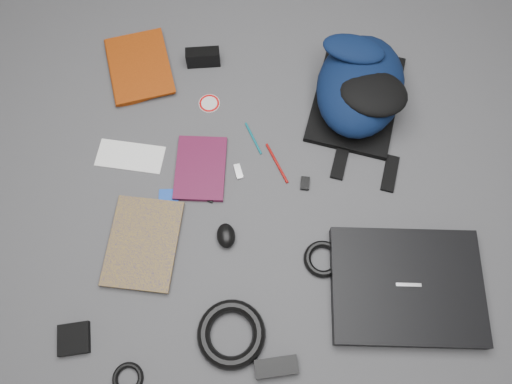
{
  "coord_description": "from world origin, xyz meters",
  "views": [
    {
      "loc": [
        -0.02,
        -0.56,
        1.4
      ],
      "look_at": [
        0.0,
        0.0,
        0.02
      ],
      "focal_mm": 35.0,
      "sensor_mm": 36.0,
      "label": 1
    }
  ],
  "objects_px": {
    "laptop": "(406,286)",
    "compact_camera": "(203,57)",
    "backpack": "(360,85)",
    "dvd_case": "(201,168)",
    "comic_book": "(109,240)",
    "mouse": "(226,236)",
    "textbook_red": "(110,73)",
    "power_brick": "(276,367)",
    "pouch": "(74,339)"
  },
  "relations": [
    {
      "from": "textbook_red",
      "to": "compact_camera",
      "type": "xyz_separation_m",
      "value": [
        0.31,
        0.04,
        0.02
      ]
    },
    {
      "from": "backpack",
      "to": "dvd_case",
      "type": "bearing_deg",
      "value": -138.24
    },
    {
      "from": "laptop",
      "to": "comic_book",
      "type": "height_order",
      "value": "laptop"
    },
    {
      "from": "mouse",
      "to": "comic_book",
      "type": "bearing_deg",
      "value": 173.64
    },
    {
      "from": "comic_book",
      "to": "mouse",
      "type": "distance_m",
      "value": 0.34
    },
    {
      "from": "textbook_red",
      "to": "backpack",
      "type": "bearing_deg",
      "value": -21.49
    },
    {
      "from": "laptop",
      "to": "power_brick",
      "type": "bearing_deg",
      "value": -148.43
    },
    {
      "from": "laptop",
      "to": "dvd_case",
      "type": "bearing_deg",
      "value": 149.55
    },
    {
      "from": "compact_camera",
      "to": "power_brick",
      "type": "relative_size",
      "value": 0.98
    },
    {
      "from": "backpack",
      "to": "compact_camera",
      "type": "xyz_separation_m",
      "value": [
        -0.49,
        0.17,
        -0.06
      ]
    },
    {
      "from": "comic_book",
      "to": "laptop",
      "type": "bearing_deg",
      "value": -2.85
    },
    {
      "from": "dvd_case",
      "to": "mouse",
      "type": "xyz_separation_m",
      "value": [
        0.07,
        -0.22,
        0.01
      ]
    },
    {
      "from": "comic_book",
      "to": "power_brick",
      "type": "xyz_separation_m",
      "value": [
        0.46,
        -0.37,
        0.0
      ]
    },
    {
      "from": "laptop",
      "to": "mouse",
      "type": "xyz_separation_m",
      "value": [
        -0.5,
        0.17,
        -0.0
      ]
    },
    {
      "from": "laptop",
      "to": "power_brick",
      "type": "relative_size",
      "value": 3.66
    },
    {
      "from": "mouse",
      "to": "pouch",
      "type": "relative_size",
      "value": 0.91
    },
    {
      "from": "laptop",
      "to": "compact_camera",
      "type": "bearing_deg",
      "value": 129.43
    },
    {
      "from": "comic_book",
      "to": "power_brick",
      "type": "height_order",
      "value": "power_brick"
    },
    {
      "from": "backpack",
      "to": "dvd_case",
      "type": "distance_m",
      "value": 0.56
    },
    {
      "from": "comic_book",
      "to": "power_brick",
      "type": "distance_m",
      "value": 0.59
    },
    {
      "from": "comic_book",
      "to": "backpack",
      "type": "bearing_deg",
      "value": 38.86
    },
    {
      "from": "backpack",
      "to": "mouse",
      "type": "bearing_deg",
      "value": -116.18
    },
    {
      "from": "textbook_red",
      "to": "power_brick",
      "type": "height_order",
      "value": "textbook_red"
    },
    {
      "from": "backpack",
      "to": "compact_camera",
      "type": "bearing_deg",
      "value": 178.75
    },
    {
      "from": "pouch",
      "to": "textbook_red",
      "type": "bearing_deg",
      "value": 87.3
    },
    {
      "from": "dvd_case",
      "to": "compact_camera",
      "type": "height_order",
      "value": "compact_camera"
    },
    {
      "from": "laptop",
      "to": "dvd_case",
      "type": "xyz_separation_m",
      "value": [
        -0.57,
        0.39,
        -0.01
      ]
    },
    {
      "from": "laptop",
      "to": "mouse",
      "type": "distance_m",
      "value": 0.52
    },
    {
      "from": "pouch",
      "to": "compact_camera",
      "type": "bearing_deg",
      "value": 68.36
    },
    {
      "from": "laptop",
      "to": "compact_camera",
      "type": "xyz_separation_m",
      "value": [
        -0.56,
        0.79,
        0.01
      ]
    },
    {
      "from": "compact_camera",
      "to": "pouch",
      "type": "relative_size",
      "value": 1.35
    },
    {
      "from": "textbook_red",
      "to": "mouse",
      "type": "relative_size",
      "value": 3.57
    },
    {
      "from": "backpack",
      "to": "laptop",
      "type": "xyz_separation_m",
      "value": [
        0.07,
        -0.62,
        -0.07
      ]
    },
    {
      "from": "backpack",
      "to": "textbook_red",
      "type": "bearing_deg",
      "value": -171.61
    },
    {
      "from": "compact_camera",
      "to": "pouch",
      "type": "height_order",
      "value": "compact_camera"
    },
    {
      "from": "laptop",
      "to": "compact_camera",
      "type": "height_order",
      "value": "compact_camera"
    },
    {
      "from": "dvd_case",
      "to": "compact_camera",
      "type": "xyz_separation_m",
      "value": [
        0.01,
        0.4,
        0.02
      ]
    },
    {
      "from": "textbook_red",
      "to": "pouch",
      "type": "relative_size",
      "value": 3.24
    },
    {
      "from": "mouse",
      "to": "textbook_red",
      "type": "bearing_deg",
      "value": 117.41
    },
    {
      "from": "textbook_red",
      "to": "laptop",
      "type": "bearing_deg",
      "value": -52.86
    },
    {
      "from": "power_brick",
      "to": "textbook_red",
      "type": "bearing_deg",
      "value": 112.65
    },
    {
      "from": "textbook_red",
      "to": "dvd_case",
      "type": "distance_m",
      "value": 0.47
    },
    {
      "from": "compact_camera",
      "to": "mouse",
      "type": "relative_size",
      "value": 1.49
    },
    {
      "from": "dvd_case",
      "to": "backpack",
      "type": "bearing_deg",
      "value": 28.78
    },
    {
      "from": "pouch",
      "to": "power_brick",
      "type": "bearing_deg",
      "value": -9.99
    },
    {
      "from": "mouse",
      "to": "pouch",
      "type": "height_order",
      "value": "mouse"
    },
    {
      "from": "textbook_red",
      "to": "compact_camera",
      "type": "distance_m",
      "value": 0.31
    },
    {
      "from": "backpack",
      "to": "laptop",
      "type": "distance_m",
      "value": 0.62
    },
    {
      "from": "dvd_case",
      "to": "pouch",
      "type": "xyz_separation_m",
      "value": [
        -0.34,
        -0.49,
        0.0
      ]
    },
    {
      "from": "backpack",
      "to": "textbook_red",
      "type": "xyz_separation_m",
      "value": [
        -0.81,
        0.13,
        -0.07
      ]
    }
  ]
}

